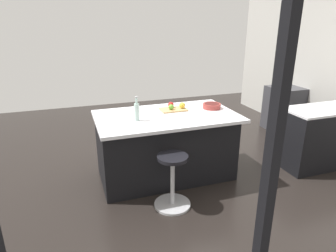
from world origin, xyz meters
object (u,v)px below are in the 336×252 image
(apple_green, at_px, (171,107))
(fruit_bowl, at_px, (212,106))
(oven_range, at_px, (283,109))
(cutting_board, at_px, (173,109))
(apple_yellow, at_px, (182,105))
(kitchen_island, at_px, (166,145))
(stool_by_window, at_px, (172,183))
(water_bottle, at_px, (137,111))
(apple_red, at_px, (171,105))

(apple_green, distance_m, fruit_bowl, 0.59)
(oven_range, distance_m, apple_green, 2.95)
(oven_range, xyz_separation_m, apple_green, (2.74, 0.96, 0.55))
(cutting_board, height_order, apple_yellow, apple_yellow)
(kitchen_island, xyz_separation_m, fruit_bowl, (-0.70, -0.04, 0.50))
(stool_by_window, relative_size, apple_yellow, 7.79)
(kitchen_island, distance_m, fruit_bowl, 0.86)
(stool_by_window, distance_m, cutting_board, 1.11)
(stool_by_window, bearing_deg, water_bottle, -64.82)
(water_bottle, bearing_deg, apple_green, -154.83)
(fruit_bowl, bearing_deg, apple_green, -6.03)
(kitchen_island, height_order, water_bottle, water_bottle)
(oven_range, height_order, apple_red, apple_red)
(apple_red, height_order, apple_yellow, apple_yellow)
(kitchen_island, distance_m, apple_green, 0.54)
(kitchen_island, height_order, cutting_board, cutting_board)
(water_bottle, bearing_deg, stool_by_window, 115.18)
(apple_red, relative_size, fruit_bowl, 0.32)
(apple_red, bearing_deg, kitchen_island, 53.76)
(kitchen_island, xyz_separation_m, apple_green, (-0.11, -0.10, 0.52))
(apple_green, bearing_deg, fruit_bowl, 173.97)
(apple_green, xyz_separation_m, fruit_bowl, (-0.59, 0.06, -0.02))
(apple_green, height_order, apple_yellow, apple_yellow)
(cutting_board, bearing_deg, fruit_bowl, 170.42)
(stool_by_window, distance_m, apple_yellow, 1.17)
(stool_by_window, bearing_deg, apple_red, -108.27)
(apple_red, bearing_deg, fruit_bowl, 164.03)
(kitchen_island, height_order, apple_green, apple_green)
(cutting_board, bearing_deg, apple_red, -81.15)
(kitchen_island, height_order, fruit_bowl, fruit_bowl)
(cutting_board, xyz_separation_m, fruit_bowl, (-0.55, 0.09, 0.03))
(stool_by_window, relative_size, water_bottle, 2.12)
(cutting_board, xyz_separation_m, apple_green, (0.04, 0.03, 0.05))
(kitchen_island, distance_m, stool_by_window, 0.76)
(oven_range, xyz_separation_m, apple_red, (2.71, 0.87, 0.56))
(kitchen_island, relative_size, water_bottle, 5.97)
(apple_green, distance_m, apple_yellow, 0.17)
(water_bottle, relative_size, fruit_bowl, 1.24)
(kitchen_island, height_order, apple_red, apple_red)
(apple_green, xyz_separation_m, apple_red, (-0.03, -0.10, 0.00))
(apple_red, bearing_deg, water_bottle, 31.55)
(stool_by_window, bearing_deg, oven_range, -149.26)
(stool_by_window, relative_size, fruit_bowl, 2.62)
(oven_range, relative_size, apple_yellow, 10.24)
(oven_range, relative_size, apple_red, 10.82)
(oven_range, height_order, fruit_bowl, fruit_bowl)
(apple_green, bearing_deg, water_bottle, 25.17)
(oven_range, bearing_deg, apple_red, 17.75)
(oven_range, height_order, apple_green, apple_green)
(kitchen_island, height_order, stool_by_window, kitchen_island)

